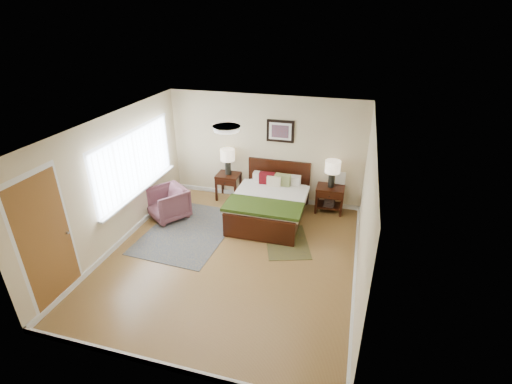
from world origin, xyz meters
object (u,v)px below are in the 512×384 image
rug_persian (189,231)px  nightstand_right (330,197)px  bed (270,199)px  lamp_left (228,157)px  lamp_right (333,169)px  armchair (168,203)px  nightstand_left (228,179)px

rug_persian → nightstand_right: bearing=34.4°
bed → nightstand_right: size_ratio=3.10×
bed → lamp_left: bearing=149.5°
nightstand_right → bed: bearing=-150.7°
lamp_right → armchair: (-3.37, -1.24, -0.68)m
bed → lamp_right: size_ratio=3.09×
bed → armchair: 2.22m
bed → armchair: (-2.15, -0.54, -0.12)m
nightstand_right → lamp_right: size_ratio=1.00×
bed → armchair: bed is taller
armchair → bed: bearing=49.9°
bed → rug_persian: (-1.49, -0.97, -0.47)m
nightstand_left → nightstand_right: bearing=0.2°
nightstand_left → nightstand_right: nightstand_left is taller
nightstand_left → nightstand_right: size_ratio=1.04×
nightstand_right → lamp_right: bearing=90.0°
bed → armchair: bearing=-165.8°
lamp_right → rug_persian: 3.34m
bed → nightstand_right: (1.22, 0.68, -0.10)m
armchair → rug_persian: (0.66, -0.43, -0.34)m
lamp_right → nightstand_right: bearing=-90.0°
lamp_right → rug_persian: size_ratio=0.27×
bed → lamp_right: bearing=29.8°
nightstand_left → lamp_left: bearing=90.0°
armchair → nightstand_right: bearing=55.8°
nightstand_left → lamp_left: (0.00, 0.02, 0.55)m
nightstand_right → lamp_left: 2.50m
nightstand_right → armchair: bearing=-160.0°
armchair → rug_persian: armchair is taller
nightstand_left → rug_persian: 1.75m
armchair → rug_persian: bearing=2.9°
lamp_right → armchair: bearing=-159.8°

